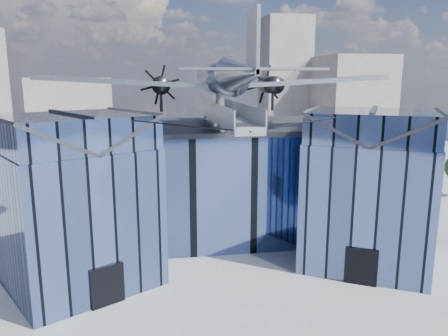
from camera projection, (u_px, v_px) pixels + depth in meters
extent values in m
plane|color=gray|center=(228.00, 266.00, 33.23)|extent=(120.00, 120.00, 0.00)
cube|color=#495F94|center=(212.00, 179.00, 40.96)|extent=(28.00, 14.00, 9.50)
cube|color=#292B31|center=(211.00, 126.00, 39.95)|extent=(28.00, 14.00, 0.40)
cube|color=#495F94|center=(79.00, 217.00, 29.61)|extent=(11.79, 11.43, 9.50)
cube|color=#495F94|center=(73.00, 132.00, 28.42)|extent=(11.56, 11.20, 2.20)
cube|color=#292B31|center=(37.00, 134.00, 27.02)|extent=(7.98, 9.23, 2.40)
cube|color=#292B31|center=(105.00, 129.00, 29.82)|extent=(7.98, 9.23, 2.40)
cube|color=#292B31|center=(72.00, 114.00, 28.18)|extent=(4.30, 7.10, 0.18)
cube|color=black|center=(107.00, 286.00, 27.25)|extent=(2.03, 1.32, 2.60)
cube|color=black|center=(138.00, 205.00, 32.41)|extent=(0.34, 0.34, 9.50)
cube|color=#495F94|center=(367.00, 203.00, 32.99)|extent=(11.79, 11.43, 9.50)
cube|color=#495F94|center=(373.00, 126.00, 31.79)|extent=(11.56, 11.20, 2.20)
cube|color=#292B31|center=(341.00, 125.00, 32.57)|extent=(7.98, 9.23, 2.40)
cube|color=#292B31|center=(406.00, 127.00, 31.02)|extent=(7.98, 9.23, 2.40)
cube|color=#292B31|center=(374.00, 110.00, 31.56)|extent=(4.30, 7.10, 0.18)
cube|color=black|center=(361.00, 267.00, 29.98)|extent=(2.03, 1.32, 2.60)
cube|color=black|center=(308.00, 197.00, 34.53)|extent=(0.34, 0.34, 9.50)
cube|color=#959BA2|center=(221.00, 116.00, 34.35)|extent=(1.80, 21.00, 0.50)
cube|color=#959BA2|center=(210.00, 108.00, 34.07)|extent=(0.08, 21.00, 1.10)
cube|color=#959BA2|center=(232.00, 107.00, 34.36)|extent=(0.08, 21.00, 1.10)
cylinder|color=#959BA2|center=(206.00, 114.00, 43.66)|extent=(0.44, 0.44, 1.35)
cylinder|color=#959BA2|center=(215.00, 120.00, 37.87)|extent=(0.44, 0.44, 1.35)
cylinder|color=#959BA2|center=(222.00, 125.00, 34.01)|extent=(0.44, 0.44, 1.35)
cylinder|color=#959BA2|center=(220.00, 103.00, 34.64)|extent=(0.70, 0.70, 1.40)
cylinder|color=black|center=(154.00, 123.00, 26.20)|extent=(10.55, 6.08, 0.69)
cylinder|color=black|center=(320.00, 120.00, 27.89)|extent=(10.55, 6.08, 0.69)
cylinder|color=black|center=(185.00, 126.00, 32.05)|extent=(6.09, 17.04, 1.19)
cylinder|color=black|center=(264.00, 125.00, 33.01)|extent=(6.09, 17.04, 1.19)
cylinder|color=#9A9EA6|center=(220.00, 78.00, 34.24)|extent=(2.50, 11.00, 2.50)
sphere|color=#9A9EA6|center=(210.00, 78.00, 39.55)|extent=(2.50, 2.50, 2.50)
cube|color=black|center=(212.00, 70.00, 38.45)|extent=(1.60, 1.40, 0.50)
cone|color=#9A9EA6|center=(244.00, 73.00, 25.49)|extent=(2.50, 7.00, 2.50)
cube|color=#9A9EA6|center=(253.00, 42.00, 22.94)|extent=(0.18, 2.40, 3.40)
cube|color=#9A9EA6|center=(252.00, 69.00, 23.32)|extent=(8.00, 1.80, 0.14)
cube|color=#9A9EA6|center=(130.00, 82.00, 34.14)|extent=(14.00, 3.20, 1.08)
cylinder|color=black|center=(160.00, 85.00, 35.16)|extent=(1.44, 3.20, 1.44)
cone|color=black|center=(160.00, 85.00, 36.90)|extent=(0.70, 0.70, 0.70)
cube|color=black|center=(160.00, 85.00, 37.04)|extent=(1.05, 0.06, 3.33)
cube|color=black|center=(160.00, 85.00, 37.04)|extent=(2.53, 0.06, 2.53)
cube|color=black|center=(160.00, 85.00, 37.04)|extent=(3.33, 0.06, 1.05)
cylinder|color=black|center=(161.00, 101.00, 34.83)|extent=(0.24, 0.24, 1.75)
cube|color=#9A9EA6|center=(301.00, 82.00, 36.40)|extent=(14.00, 3.20, 1.08)
cylinder|color=black|center=(271.00, 85.00, 36.64)|extent=(1.44, 3.20, 1.44)
cone|color=black|center=(265.00, 84.00, 38.38)|extent=(0.70, 0.70, 0.70)
cube|color=black|center=(265.00, 84.00, 38.52)|extent=(1.05, 0.06, 3.33)
cube|color=black|center=(265.00, 84.00, 38.52)|extent=(2.53, 0.06, 2.53)
cube|color=black|center=(265.00, 84.00, 38.52)|extent=(3.33, 0.06, 1.05)
cylinder|color=black|center=(273.00, 100.00, 36.31)|extent=(0.24, 0.24, 1.75)
cube|color=gray|center=(350.00, 105.00, 82.90)|extent=(12.00, 14.00, 18.00)
cube|color=gray|center=(72.00, 116.00, 81.71)|extent=(14.00, 10.00, 14.00)
cube|color=gray|center=(284.00, 83.00, 90.13)|extent=(9.00, 9.00, 26.00)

